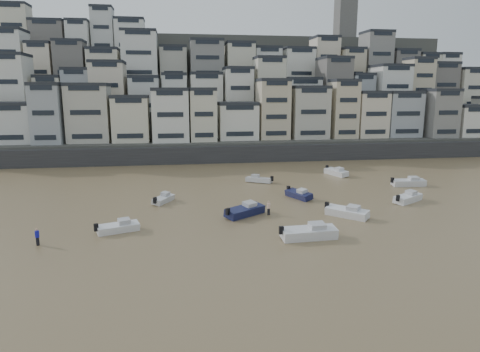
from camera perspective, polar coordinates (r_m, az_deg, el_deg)
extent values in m
plane|color=#8E734C|center=(28.59, -1.94, -20.27)|extent=(400.00, 400.00, 0.00)
cube|color=#38383A|center=(91.07, -0.50, 2.97)|extent=(140.00, 3.00, 3.50)
cube|color=#4C4C47|center=(98.68, 1.80, 3.76)|extent=(140.00, 14.00, 4.00)
cube|color=#4C4C47|center=(110.10, 0.68, 6.12)|extent=(140.00, 14.00, 10.00)
cube|color=#4C4C47|center=(121.65, -0.24, 8.51)|extent=(140.00, 14.00, 18.00)
cube|color=#4C4C47|center=(133.40, -1.01, 10.47)|extent=(140.00, 16.00, 26.00)
cube|color=#4C4C47|center=(147.28, -1.76, 11.72)|extent=(140.00, 18.00, 32.00)
cube|color=#66635E|center=(157.50, 13.89, 20.52)|extent=(6.00, 6.00, 18.00)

